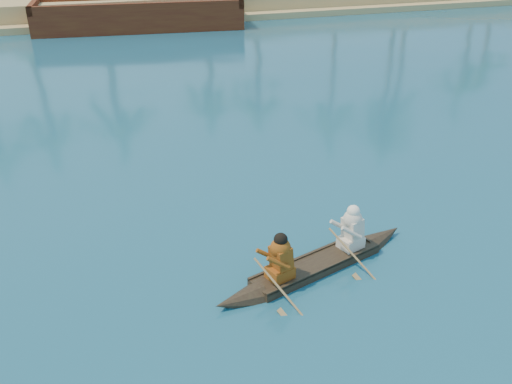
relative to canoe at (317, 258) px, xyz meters
name	(u,v)px	position (x,y,z in m)	size (l,w,h in m)	color
canoe	(317,258)	(0.00, 0.00, 0.00)	(4.51, 1.95, 1.25)	#342B1C
barge_mid	(139,16)	(0.01, 24.69, 0.41)	(11.46, 4.80, 1.86)	#5E2B14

